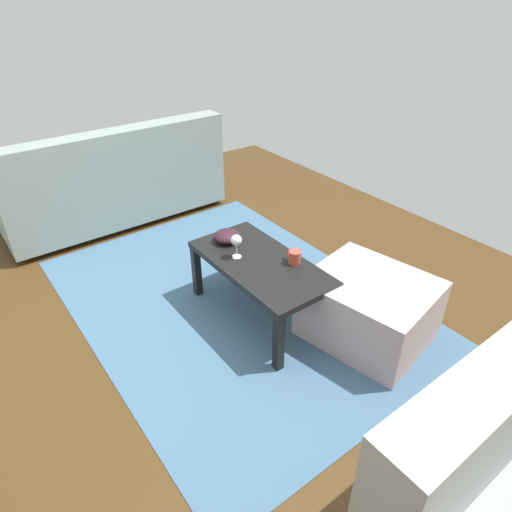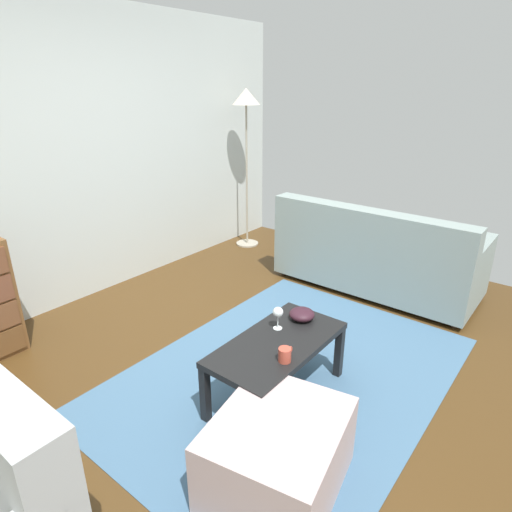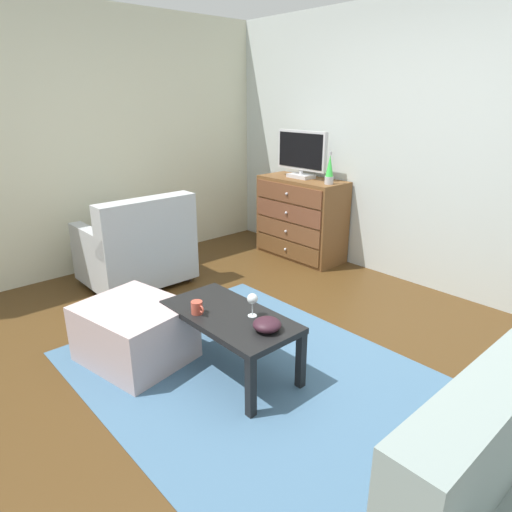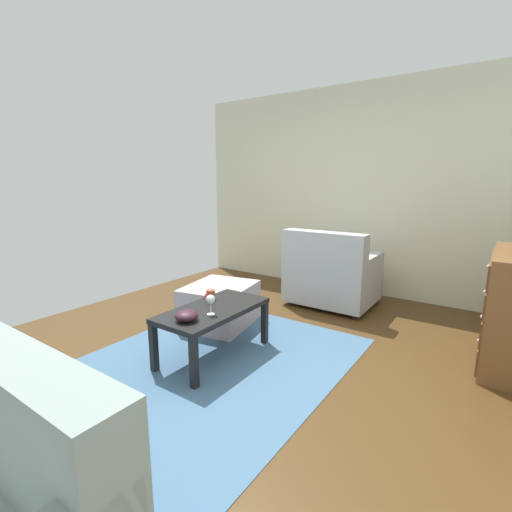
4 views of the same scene
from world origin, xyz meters
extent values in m
cube|color=#483015|center=(0.00, 0.00, -0.03)|extent=(5.61, 4.68, 0.05)
cube|color=beige|center=(-2.56, 0.00, 1.31)|extent=(0.12, 4.68, 2.62)
cube|color=#416483|center=(0.20, -0.20, 0.00)|extent=(2.60, 1.90, 0.01)
cube|color=brown|center=(-1.29, 1.56, 0.14)|extent=(0.96, 0.02, 0.19)
sphere|color=silver|center=(-1.29, 1.54, 0.14)|extent=(0.03, 0.03, 0.03)
cube|color=brown|center=(-1.29, 1.56, 0.35)|extent=(0.96, 0.02, 0.19)
sphere|color=silver|center=(-1.29, 1.54, 0.35)|extent=(0.03, 0.03, 0.03)
cube|color=brown|center=(-1.29, 1.56, 0.56)|extent=(0.96, 0.02, 0.19)
sphere|color=silver|center=(-1.29, 1.54, 0.56)|extent=(0.03, 0.03, 0.03)
cube|color=brown|center=(-1.29, 1.56, 0.77)|extent=(0.96, 0.02, 0.19)
sphere|color=silver|center=(-1.29, 1.54, 0.77)|extent=(0.03, 0.03, 0.03)
cube|color=black|center=(-0.48, -0.06, 0.19)|extent=(0.05, 0.05, 0.38)
cube|color=black|center=(0.41, -0.06, 0.19)|extent=(0.05, 0.05, 0.38)
cube|color=black|center=(-0.48, -0.48, 0.19)|extent=(0.05, 0.05, 0.38)
cube|color=black|center=(0.41, -0.48, 0.19)|extent=(0.05, 0.05, 0.38)
cube|color=black|center=(-0.04, -0.27, 0.40)|extent=(0.95, 0.48, 0.04)
cylinder|color=silver|center=(0.09, -0.18, 0.42)|extent=(0.06, 0.06, 0.00)
cylinder|color=silver|center=(0.09, -0.18, 0.47)|extent=(0.01, 0.01, 0.09)
sphere|color=silver|center=(0.09, -0.18, 0.54)|extent=(0.07, 0.07, 0.07)
cylinder|color=#B54736|center=(-0.18, -0.42, 0.46)|extent=(0.08, 0.08, 0.08)
torus|color=#B54736|center=(-0.13, -0.42, 0.47)|extent=(0.05, 0.01, 0.05)
ellipsoid|color=#321822|center=(0.29, -0.24, 0.46)|extent=(0.17, 0.17, 0.08)
cylinder|color=#332319|center=(-2.17, 0.40, 0.03)|extent=(0.05, 0.05, 0.05)
cylinder|color=#332319|center=(-2.17, -0.39, 0.03)|extent=(0.05, 0.05, 0.05)
cylinder|color=#332319|center=(-1.53, 0.40, 0.03)|extent=(0.05, 0.05, 0.05)
cylinder|color=#332319|center=(-1.53, -0.39, 0.03)|extent=(0.05, 0.05, 0.05)
cube|color=#A8ACAF|center=(-1.85, 0.01, 0.24)|extent=(0.80, 0.94, 0.37)
cube|color=#A8ACAF|center=(-1.55, 0.01, 0.66)|extent=(0.20, 0.94, 0.48)
cube|color=#A8ACAF|center=(-1.85, 0.42, 0.52)|extent=(0.76, 0.12, 0.20)
cube|color=#A8ACAF|center=(-1.85, -0.41, 0.52)|extent=(0.76, 0.12, 0.20)
cylinder|color=#766A52|center=(-2.10, -0.01, 0.50)|extent=(0.16, 0.40, 0.16)
cube|color=#B6A0A2|center=(-0.59, -0.67, 0.21)|extent=(0.80, 0.72, 0.41)
camera|label=1|loc=(-1.88, 1.15, 1.92)|focal=31.33mm
camera|label=2|loc=(-1.95, -1.61, 1.93)|focal=30.51mm
camera|label=3|loc=(2.02, -1.89, 1.76)|focal=31.40mm
camera|label=4|loc=(2.07, 1.62, 1.43)|focal=25.45mm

